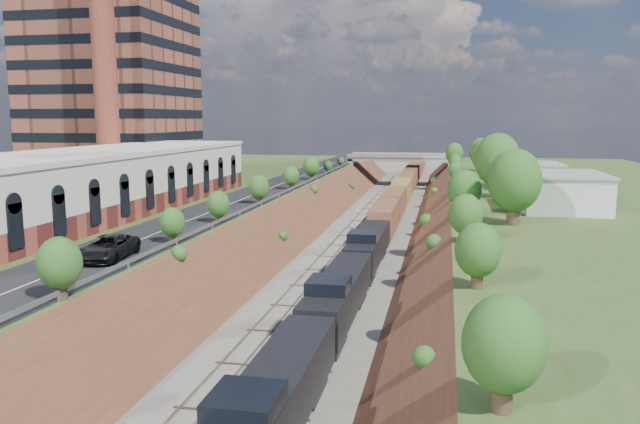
% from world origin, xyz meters
% --- Properties ---
extents(platform_left, '(44.00, 180.00, 5.00)m').
position_xyz_m(platform_left, '(-33.00, 60.00, 2.50)').
color(platform_left, '#365121').
rests_on(platform_left, ground).
extents(platform_right, '(44.00, 180.00, 5.00)m').
position_xyz_m(platform_right, '(33.00, 60.00, 2.50)').
color(platform_right, '#365121').
rests_on(platform_right, ground).
extents(embankment_left, '(10.00, 180.00, 10.00)m').
position_xyz_m(embankment_left, '(-11.00, 60.00, 0.00)').
color(embankment_left, brown).
rests_on(embankment_left, ground).
extents(embankment_right, '(10.00, 180.00, 10.00)m').
position_xyz_m(embankment_right, '(11.00, 60.00, 0.00)').
color(embankment_right, brown).
rests_on(embankment_right, ground).
extents(rail_left_track, '(1.58, 180.00, 0.18)m').
position_xyz_m(rail_left_track, '(-2.60, 60.00, 0.09)').
color(rail_left_track, gray).
rests_on(rail_left_track, ground).
extents(rail_right_track, '(1.58, 180.00, 0.18)m').
position_xyz_m(rail_right_track, '(2.60, 60.00, 0.09)').
color(rail_right_track, gray).
rests_on(rail_right_track, ground).
extents(road, '(8.00, 180.00, 0.10)m').
position_xyz_m(road, '(-15.50, 60.00, 5.05)').
color(road, black).
rests_on(road, platform_left).
extents(guardrail, '(0.10, 171.00, 0.70)m').
position_xyz_m(guardrail, '(-11.40, 59.80, 5.55)').
color(guardrail, '#99999E').
rests_on(guardrail, platform_left).
extents(commercial_building, '(14.30, 62.30, 7.00)m').
position_xyz_m(commercial_building, '(-28.00, 38.00, 8.51)').
color(commercial_building, maroon).
rests_on(commercial_building, platform_left).
extents(highrise_tower, '(22.00, 22.00, 53.90)m').
position_xyz_m(highrise_tower, '(-44.00, 72.00, 32.88)').
color(highrise_tower, brown).
rests_on(highrise_tower, platform_left).
extents(smokestack, '(3.20, 3.20, 40.00)m').
position_xyz_m(smokestack, '(-36.00, 56.00, 25.00)').
color(smokestack, maroon).
rests_on(smokestack, platform_left).
extents(overpass, '(24.50, 8.30, 7.40)m').
position_xyz_m(overpass, '(0.00, 122.00, 4.92)').
color(overpass, gray).
rests_on(overpass, ground).
extents(white_building_near, '(9.00, 12.00, 4.00)m').
position_xyz_m(white_building_near, '(23.50, 52.00, 7.00)').
color(white_building_near, silver).
rests_on(white_building_near, platform_right).
extents(white_building_far, '(8.00, 10.00, 3.60)m').
position_xyz_m(white_building_far, '(23.00, 74.00, 6.80)').
color(white_building_far, silver).
rests_on(white_building_far, platform_right).
extents(tree_right_large, '(5.25, 5.25, 7.61)m').
position_xyz_m(tree_right_large, '(17.00, 40.00, 9.38)').
color(tree_right_large, '#473323').
rests_on(tree_right_large, platform_right).
extents(tree_left_crest, '(2.45, 2.45, 3.55)m').
position_xyz_m(tree_left_crest, '(-11.80, 20.00, 7.04)').
color(tree_left_crest, '#473323').
rests_on(tree_left_crest, platform_left).
extents(freight_train, '(2.89, 178.85, 4.55)m').
position_xyz_m(freight_train, '(2.60, 87.21, 2.54)').
color(freight_train, black).
rests_on(freight_train, ground).
extents(suv, '(3.49, 6.53, 1.75)m').
position_xyz_m(suv, '(-14.24, 17.73, 5.97)').
color(suv, black).
rests_on(suv, road).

